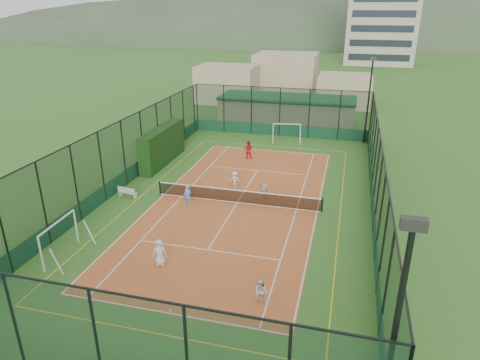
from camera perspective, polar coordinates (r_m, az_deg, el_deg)
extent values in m
plane|color=#336422|center=(29.70, -0.36, -3.04)|extent=(300.00, 300.00, 0.00)
cube|color=#C0612A|center=(29.70, -0.36, -3.03)|extent=(11.17, 23.97, 0.01)
cube|color=black|center=(37.30, -10.30, 4.54)|extent=(1.07, 7.13, 3.12)
imported|color=white|center=(23.02, -10.66, -9.46)|extent=(0.81, 0.63, 1.47)
imported|color=#5593F2|center=(29.28, -7.00, -2.04)|extent=(0.56, 0.40, 1.43)
imported|color=silver|center=(20.08, 2.83, -14.68)|extent=(0.71, 0.61, 1.26)
imported|color=silver|center=(32.08, -0.70, 0.12)|extent=(0.82, 0.56, 1.18)
imported|color=silver|center=(30.13, 3.28, -1.22)|extent=(0.89, 0.62, 1.40)
imported|color=silver|center=(32.24, -0.73, 0.23)|extent=(1.13, 0.52, 1.17)
imported|color=red|center=(38.09, 1.10, 4.10)|extent=(0.80, 0.64, 1.61)
sphere|color=#CCE033|center=(31.09, -4.24, -1.81)|extent=(0.07, 0.07, 0.07)
sphere|color=#CCE033|center=(30.62, 5.28, -2.24)|extent=(0.07, 0.07, 0.07)
sphere|color=#CCE033|center=(32.07, -5.55, -1.08)|extent=(0.07, 0.07, 0.07)
sphere|color=#CCE033|center=(30.58, -2.91, -2.20)|extent=(0.07, 0.07, 0.07)
sphere|color=#CCE033|center=(30.55, 1.18, -2.20)|extent=(0.07, 0.07, 0.07)
sphere|color=#CCE033|center=(31.90, -3.85, -1.15)|extent=(0.07, 0.07, 0.07)
sphere|color=#CCE033|center=(31.40, -3.61, -1.54)|extent=(0.07, 0.07, 0.07)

